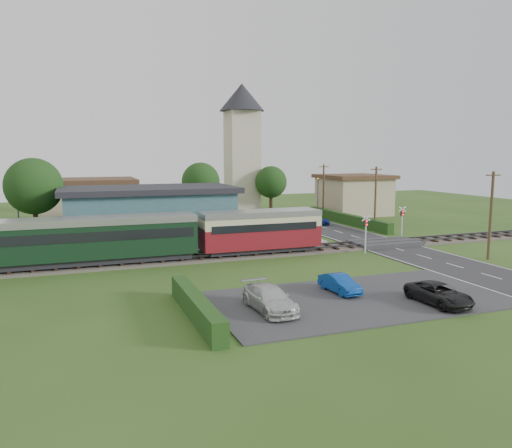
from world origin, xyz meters
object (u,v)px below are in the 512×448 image
object	(u,v)px
crossing_signal_far	(402,218)
car_park_blue	(340,284)
station_building	(149,215)
house_west	(88,202)
car_park_dark	(439,294)
car_on_road	(314,220)
pedestrian_near	(228,236)
pedestrian_far	(70,245)
equipment_hut	(57,239)
crossing_signal_near	(366,228)
church_tower	(242,140)
train	(40,241)
house_east	(354,194)
car_park_silver	(269,299)

from	to	relation	value
crossing_signal_far	car_park_blue	world-z (taller)	crossing_signal_far
station_building	crossing_signal_far	distance (m)	24.51
house_west	car_park_dark	bearing A→B (deg)	-66.51
car_on_road	pedestrian_near	xyz separation A→B (m)	(-13.89, -10.64, 0.55)
car_on_road	pedestrian_far	xyz separation A→B (m)	(-26.87, -11.46, 0.65)
equipment_hut	crossing_signal_near	distance (m)	25.04
crossing_signal_far	car_on_road	size ratio (longest dim) A/B	0.90
car_park_blue	car_park_dark	bearing A→B (deg)	-49.11
crossing_signal_far	car_on_road	distance (m)	12.16
car_on_road	pedestrian_near	size ratio (longest dim) A/B	2.35
car_on_road	pedestrian_far	world-z (taller)	pedestrian_far
church_tower	car_park_blue	distance (m)	40.30
equipment_hut	crossing_signal_far	bearing A→B (deg)	-1.46
car_on_road	car_park_blue	size ratio (longest dim) A/B	1.12
car_park_blue	car_park_dark	xyz separation A→B (m)	(4.00, -3.96, 0.04)
train	crossing_signal_far	xyz separation A→B (m)	(32.63, 2.39, -0.04)
pedestrian_far	crossing_signal_near	bearing A→B (deg)	-120.73
house_west	pedestrian_near	world-z (taller)	house_west
church_tower	house_east	world-z (taller)	church_tower
house_west	car_park_silver	world-z (taller)	house_west
crossing_signal_near	pedestrian_far	bearing A→B (deg)	168.40
church_tower	house_west	world-z (taller)	church_tower
church_tower	pedestrian_far	world-z (taller)	church_tower
equipment_hut	station_building	distance (m)	9.92
house_east	pedestrian_near	world-z (taller)	house_east
train	pedestrian_far	xyz separation A→B (m)	(2.00, 2.40, -0.85)
station_building	pedestrian_near	world-z (taller)	station_building
house_west	house_east	distance (m)	35.01
crossing_signal_near	car_park_blue	bearing A→B (deg)	-129.12
station_building	house_east	size ratio (longest dim) A/B	1.82
car_on_road	house_west	bearing A→B (deg)	94.06
equipment_hut	car_park_dark	world-z (taller)	equipment_hut
station_building	crossing_signal_far	xyz separation A→B (m)	(23.60, -6.60, -0.55)
station_building	car_park_dark	xyz separation A→B (m)	(12.17, -25.49, -2.04)
pedestrian_near	house_west	bearing A→B (deg)	-66.08
pedestrian_near	crossing_signal_far	bearing A→B (deg)	172.23
station_building	car_park_dark	distance (m)	28.32
equipment_hut	crossing_signal_far	size ratio (longest dim) A/B	0.78
car_on_road	pedestrian_far	size ratio (longest dim) A/B	2.09
station_building	house_west	bearing A→B (deg)	109.65
car_park_silver	train	bearing A→B (deg)	126.60
train	crossing_signal_near	size ratio (longest dim) A/B	13.18
crossing_signal_far	car_park_dark	bearing A→B (deg)	-121.17
equipment_hut	car_on_road	world-z (taller)	equipment_hut
house_west	crossing_signal_near	bearing A→B (deg)	-49.89
house_west	car_park_dark	world-z (taller)	house_west
car_park_blue	station_building	bearing A→B (deg)	106.37
house_west	pedestrian_near	distance (m)	22.66
station_building	car_park_blue	xyz separation A→B (m)	(8.16, -21.53, -2.08)
church_tower	car_on_road	world-z (taller)	church_tower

